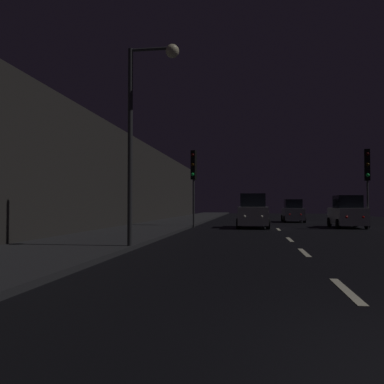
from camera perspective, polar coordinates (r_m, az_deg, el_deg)
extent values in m
cube|color=black|center=(28.94, 11.50, -4.72)|extent=(27.64, 84.00, 0.02)
cube|color=#28282B|center=(29.51, -3.49, -4.53)|extent=(4.40, 84.00, 0.15)
cube|color=#2D2B28|center=(26.83, -10.46, 1.83)|extent=(0.80, 63.00, 6.33)
cube|color=beige|center=(7.67, 20.78, -12.76)|extent=(0.16, 2.20, 0.01)
cube|color=beige|center=(13.16, 15.43, -8.17)|extent=(0.16, 2.20, 0.01)
cube|color=beige|center=(17.87, 13.52, -6.48)|extent=(0.16, 2.20, 0.01)
cube|color=beige|center=(24.97, 12.02, -5.15)|extent=(0.16, 2.20, 0.01)
cylinder|color=#38383A|center=(26.64, 23.38, -1.68)|extent=(0.12, 0.12, 2.93)
cube|color=black|center=(26.75, 23.31, 3.50)|extent=(0.35, 0.38, 1.90)
sphere|color=black|center=(26.64, 23.34, 4.90)|extent=(0.22, 0.22, 0.22)
sphere|color=black|center=(26.57, 23.35, 3.54)|extent=(0.22, 0.22, 0.22)
sphere|color=#19D84C|center=(26.52, 23.37, 2.18)|extent=(0.22, 0.22, 0.22)
cylinder|color=#38383A|center=(26.52, 0.24, -1.62)|extent=(0.12, 0.12, 3.13)
cube|color=black|center=(26.65, 0.24, 3.80)|extent=(0.38, 0.40, 1.90)
sphere|color=black|center=(26.55, 0.09, 5.20)|extent=(0.22, 0.22, 0.22)
sphere|color=black|center=(26.48, 0.09, 3.84)|extent=(0.22, 0.22, 0.22)
sphere|color=#19D84C|center=(26.43, 0.09, 2.47)|extent=(0.22, 0.22, 0.22)
cylinder|color=#2D2D30|center=(13.52, -8.65, 5.99)|extent=(0.16, 0.16, 6.62)
cylinder|color=#2D2D30|center=(14.16, -5.71, 19.27)|extent=(1.40, 0.10, 0.10)
sphere|color=beige|center=(13.98, -2.77, 19.10)|extent=(0.44, 0.44, 0.44)
cube|color=silver|center=(26.45, 8.52, -3.29)|extent=(1.82, 4.25, 1.11)
cube|color=black|center=(26.59, 8.51, -1.16)|extent=(1.55, 2.13, 0.85)
cylinder|color=black|center=(24.99, 10.59, -4.42)|extent=(0.22, 0.65, 0.65)
cylinder|color=black|center=(24.99, 6.48, -4.44)|extent=(0.22, 0.65, 0.65)
cylinder|color=black|center=(27.97, 10.35, -4.14)|extent=(0.22, 0.65, 0.65)
cylinder|color=black|center=(27.96, 6.68, -4.16)|extent=(0.22, 0.65, 0.65)
sphere|color=white|center=(24.37, 9.72, -3.41)|extent=(0.18, 0.18, 0.18)
sphere|color=white|center=(24.37, 7.36, -3.42)|extent=(0.18, 0.18, 0.18)
sphere|color=red|center=(28.54, 9.51, -3.17)|extent=(0.18, 0.18, 0.18)
sphere|color=red|center=(28.53, 7.49, -3.18)|extent=(0.18, 0.18, 0.18)
cube|color=#A5A8AD|center=(35.92, 13.94, -3.00)|extent=(1.61, 3.77, 0.99)
cube|color=black|center=(35.77, 13.95, -1.61)|extent=(1.37, 1.88, 0.75)
cylinder|color=black|center=(37.17, 12.52, -3.60)|extent=(0.20, 0.57, 0.57)
cylinder|color=black|center=(37.32, 14.95, -3.57)|extent=(0.20, 0.57, 0.57)
cylinder|color=black|center=(34.55, 12.85, -3.74)|extent=(0.20, 0.57, 0.57)
cylinder|color=black|center=(34.71, 15.46, -3.71)|extent=(0.20, 0.57, 0.57)
sphere|color=slate|center=(37.72, 12.99, -2.95)|extent=(0.16, 0.16, 0.16)
sphere|color=slate|center=(37.80, 14.33, -2.94)|extent=(0.16, 0.16, 0.16)
sphere|color=red|center=(34.04, 13.50, -3.07)|extent=(0.16, 0.16, 0.16)
sphere|color=red|center=(34.13, 14.98, -3.06)|extent=(0.16, 0.16, 0.16)
cube|color=silver|center=(28.19, 20.88, -3.18)|extent=(1.73, 4.04, 1.06)
cube|color=black|center=(28.04, 20.92, -1.28)|extent=(1.47, 2.02, 0.81)
cylinder|color=black|center=(29.42, 18.67, -3.99)|extent=(0.21, 0.62, 0.62)
cylinder|color=black|center=(29.78, 21.89, -3.93)|extent=(0.21, 0.62, 0.62)
cylinder|color=black|center=(26.65, 19.77, -4.22)|extent=(0.21, 0.62, 0.62)
cylinder|color=black|center=(27.04, 23.30, -4.14)|extent=(0.21, 0.62, 0.62)
sphere|color=slate|center=(30.03, 19.16, -3.10)|extent=(0.17, 0.17, 0.17)
sphere|color=slate|center=(30.23, 20.94, -3.08)|extent=(0.17, 0.17, 0.17)
sphere|color=red|center=(26.16, 20.80, -3.29)|extent=(0.17, 0.17, 0.17)
sphere|color=red|center=(26.38, 22.83, -3.26)|extent=(0.17, 0.17, 0.17)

